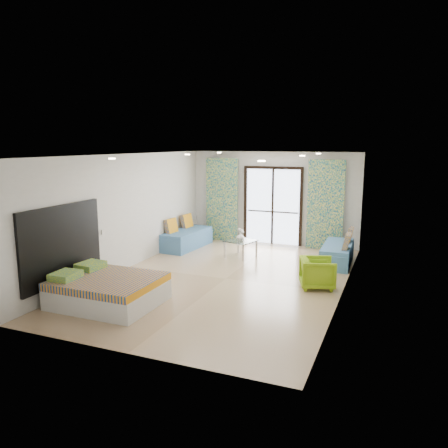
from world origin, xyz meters
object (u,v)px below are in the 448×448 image
at_px(bed, 107,290).
at_px(coffee_table, 241,242).
at_px(daybed_left, 186,238).
at_px(armchair, 318,271).
at_px(daybed_right, 338,253).

xyz_separation_m(bed, coffee_table, (1.15, 4.09, 0.13)).
height_order(daybed_left, armchair, daybed_left).
distance_m(bed, daybed_left, 4.55).
xyz_separation_m(daybed_right, armchair, (-0.14, -2.04, 0.08)).
bearing_deg(daybed_left, bed, -77.80).
xyz_separation_m(bed, daybed_left, (-0.64, 4.51, 0.01)).
bearing_deg(coffee_table, armchair, -36.67).
height_order(bed, daybed_left, daybed_left).
xyz_separation_m(daybed_left, daybed_right, (4.23, -0.09, -0.01)).
bearing_deg(bed, daybed_right, 50.90).
bearing_deg(daybed_right, armchair, -95.61).
height_order(daybed_left, coffee_table, daybed_left).
distance_m(coffee_table, armchair, 2.87).
relative_size(daybed_right, armchair, 2.55).
bearing_deg(daybed_right, coffee_table, -174.08).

